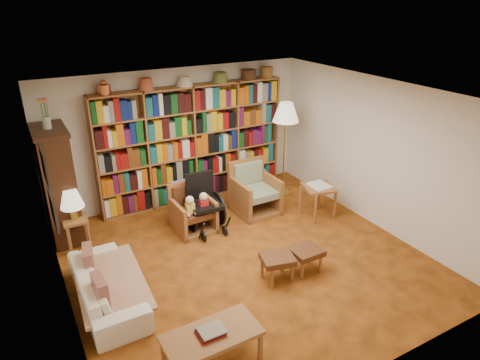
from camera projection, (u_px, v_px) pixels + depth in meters
floor at (245, 258)px, 6.52m from camera, size 5.00×5.00×0.00m
ceiling at (246, 96)px, 5.51m from camera, size 5.00×5.00×0.00m
wall_back at (179, 136)px, 8.01m from camera, size 5.00×0.00×5.00m
wall_front at (377, 280)px, 4.01m from camera, size 5.00×0.00×5.00m
wall_left at (56, 227)px, 4.90m from camera, size 0.00×5.00×5.00m
wall_right at (375, 154)px, 7.12m from camera, size 0.00×5.00×5.00m
bookshelf at (193, 141)px, 7.99m from camera, size 3.60×0.30×2.42m
curio_cabinet at (58, 184)px, 6.73m from camera, size 0.50×0.95×2.40m
framed_pictures at (49, 188)px, 5.00m from camera, size 0.03×0.52×0.97m
sofa at (107, 286)px, 5.51m from camera, size 1.73×0.69×0.50m
sofa_throw at (110, 282)px, 5.51m from camera, size 0.90×1.58×0.04m
cushion_left at (89, 262)px, 5.65m from camera, size 0.19×0.40×0.38m
cushion_right at (101, 292)px, 5.09m from camera, size 0.14×0.38×0.37m
side_table_lamp at (76, 227)px, 6.62m from camera, size 0.38×0.38×0.53m
table_lamp at (71, 200)px, 6.43m from camera, size 0.35×0.35×0.48m
armchair_leather at (191, 210)px, 7.22m from camera, size 0.66×0.71×0.81m
armchair_sage at (253, 192)px, 7.83m from camera, size 0.75×0.78×0.92m
wheelchair at (204, 204)px, 7.19m from camera, size 0.56×0.79×0.98m
floor_lamp at (286, 116)px, 7.97m from camera, size 0.49×0.49×1.85m
side_table_papers at (318, 191)px, 7.56m from camera, size 0.63×0.63×0.61m
footstool_a at (277, 261)px, 5.93m from camera, size 0.52×0.47×0.38m
footstool_b at (307, 253)px, 6.11m from camera, size 0.44×0.37×0.37m
coffee_table at (212, 337)px, 4.56m from camera, size 1.05×0.54×0.46m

